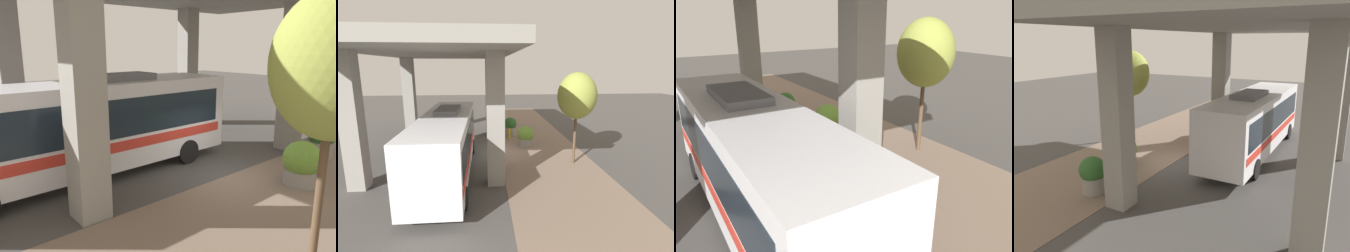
{
  "view_description": "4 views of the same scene",
  "coord_description": "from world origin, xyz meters",
  "views": [
    {
      "loc": [
        -7.39,
        8.77,
        4.69
      ],
      "look_at": [
        1.09,
        1.77,
        2.02
      ],
      "focal_mm": 35.0,
      "sensor_mm": 36.0,
      "label": 1
    },
    {
      "loc": [
        1.03,
        18.12,
        6.11
      ],
      "look_at": [
        -0.46,
        -0.14,
        1.94
      ],
      "focal_mm": 28.0,
      "sensor_mm": 36.0,
      "label": 2
    },
    {
      "loc": [
        5.65,
        12.36,
        5.9
      ],
      "look_at": [
        -0.94,
        1.95,
        1.66
      ],
      "focal_mm": 35.0,
      "sensor_mm": 36.0,
      "label": 3
    },
    {
      "loc": [
        8.33,
        -14.35,
        6.37
      ],
      "look_at": [
        0.14,
        0.59,
        1.93
      ],
      "focal_mm": 35.0,
      "sensor_mm": 36.0,
      "label": 4
    }
  ],
  "objects": [
    {
      "name": "sidewalk_strip",
      "position": [
        -3.0,
        0.0,
        0.01
      ],
      "size": [
        6.0,
        40.0,
        0.02
      ],
      "color": "#7A6656",
      "rests_on": "ground"
    },
    {
      "name": "street_tree_near",
      "position": [
        -4.62,
        2.48,
        4.34
      ],
      "size": [
        2.38,
        2.38,
        5.79
      ],
      "color": "brown",
      "rests_on": "ground"
    },
    {
      "name": "bus",
      "position": [
        3.2,
        3.63,
        2.01
      ],
      "size": [
        2.7,
        11.26,
        3.72
      ],
      "color": "silver",
      "rests_on": "ground"
    },
    {
      "name": "fire_hydrant",
      "position": [
        -1.05,
        -3.63,
        0.49
      ],
      "size": [
        0.37,
        0.18,
        0.98
      ],
      "color": "gold",
      "rests_on": "ground"
    },
    {
      "name": "planter_middle",
      "position": [
        -1.23,
        -4.82,
        0.86
      ],
      "size": [
        1.14,
        1.14,
        1.65
      ],
      "color": "gray",
      "rests_on": "ground"
    },
    {
      "name": "planter_front",
      "position": [
        -2.12,
        -1.53,
        0.77
      ],
      "size": [
        1.28,
        1.28,
        1.58
      ],
      "color": "gray",
      "rests_on": "ground"
    },
    {
      "name": "ground_plane",
      "position": [
        0.0,
        0.0,
        0.0
      ],
      "size": [
        80.0,
        80.0,
        0.0
      ],
      "primitive_type": "plane",
      "color": "#474442",
      "rests_on": "ground"
    }
  ]
}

